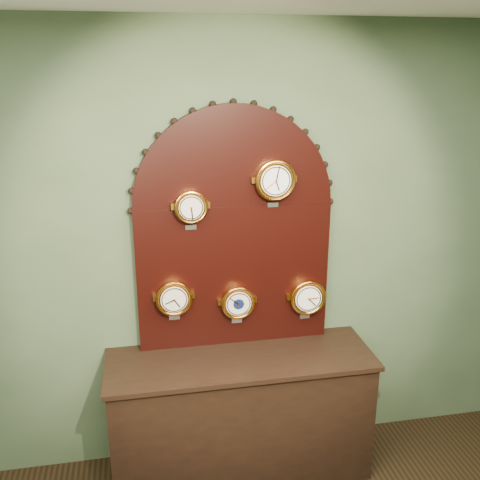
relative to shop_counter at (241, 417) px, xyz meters
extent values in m
plane|color=#455A3D|center=(0.00, 0.27, 1.00)|extent=(4.00, 0.00, 4.00)
cube|color=black|center=(0.00, 0.00, 0.00)|extent=(1.60, 0.50, 0.80)
cube|color=black|center=(0.00, 0.22, 0.88)|extent=(1.20, 0.06, 0.90)
cylinder|color=black|center=(0.00, 0.22, 1.33)|extent=(1.20, 0.06, 1.20)
cylinder|color=orange|center=(-0.26, 0.16, 1.36)|extent=(0.18, 0.08, 0.18)
torus|color=orange|center=(-0.26, 0.13, 1.36)|extent=(0.19, 0.02, 0.19)
cylinder|color=beige|center=(-0.26, 0.12, 1.36)|extent=(0.14, 0.01, 0.14)
cube|color=silver|center=(-0.26, 0.19, 1.22)|extent=(0.06, 0.01, 0.03)
cylinder|color=orange|center=(0.23, 0.16, 1.49)|extent=(0.23, 0.08, 0.23)
torus|color=orange|center=(0.23, 0.13, 1.49)|extent=(0.24, 0.02, 0.24)
cylinder|color=white|center=(0.23, 0.12, 1.49)|extent=(0.18, 0.01, 0.18)
cube|color=silver|center=(0.23, 0.19, 1.34)|extent=(0.06, 0.01, 0.03)
cylinder|color=orange|center=(-0.38, 0.16, 0.79)|extent=(0.21, 0.08, 0.21)
torus|color=orange|center=(-0.38, 0.13, 0.79)|extent=(0.22, 0.02, 0.22)
cylinder|color=beige|center=(-0.38, 0.12, 0.79)|extent=(0.16, 0.01, 0.16)
cube|color=silver|center=(-0.38, 0.19, 0.65)|extent=(0.07, 0.01, 0.03)
cylinder|color=orange|center=(0.01, 0.16, 0.73)|extent=(0.20, 0.08, 0.20)
torus|color=orange|center=(0.01, 0.13, 0.73)|extent=(0.21, 0.02, 0.21)
cylinder|color=beige|center=(0.01, 0.12, 0.73)|extent=(0.16, 0.01, 0.16)
cube|color=silver|center=(0.01, 0.19, 0.59)|extent=(0.07, 0.01, 0.03)
cylinder|color=#0D163B|center=(0.01, 0.12, 0.73)|extent=(0.07, 0.00, 0.07)
cylinder|color=orange|center=(0.46, 0.16, 0.73)|extent=(0.21, 0.08, 0.21)
torus|color=orange|center=(0.46, 0.13, 0.73)|extent=(0.23, 0.02, 0.23)
cylinder|color=white|center=(0.46, 0.12, 0.73)|extent=(0.17, 0.01, 0.17)
cube|color=silver|center=(0.46, 0.19, 0.58)|extent=(0.06, 0.01, 0.03)
camera|label=1|loc=(-0.55, -2.87, 2.14)|focal=40.49mm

